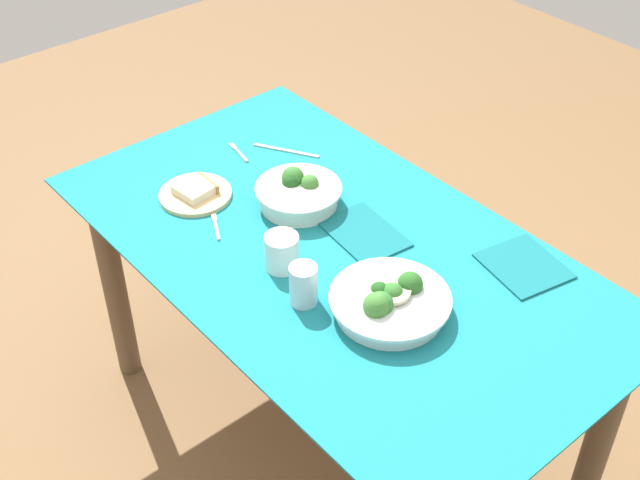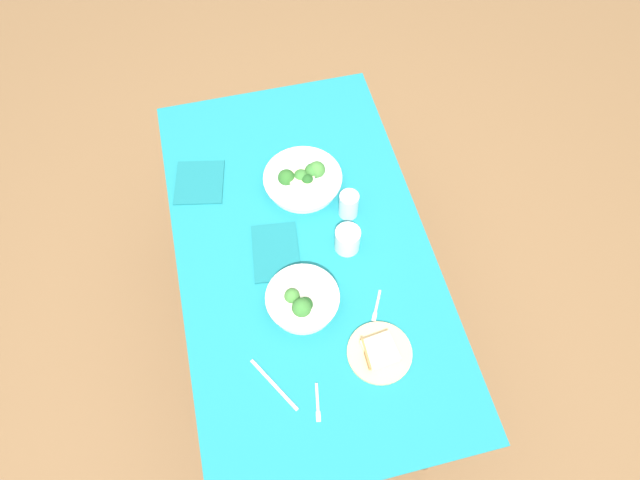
{
  "view_description": "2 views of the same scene",
  "coord_description": "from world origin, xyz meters",
  "px_view_note": "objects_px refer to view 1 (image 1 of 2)",
  "views": [
    {
      "loc": [
        -1.21,
        1.07,
        2.05
      ],
      "look_at": [
        0.01,
        0.04,
        0.78
      ],
      "focal_mm": 47.16,
      "sensor_mm": 36.0,
      "label": 1
    },
    {
      "loc": [
        0.89,
        -0.16,
        2.34
      ],
      "look_at": [
        0.0,
        0.06,
        0.78
      ],
      "focal_mm": 31.06,
      "sensor_mm": 36.0,
      "label": 2
    }
  ],
  "objects_px": {
    "fork_by_far_bowl": "(216,226)",
    "table_knife_left": "(286,150)",
    "water_glass_side": "(282,252)",
    "broccoli_bowl_near": "(298,193)",
    "napkin_folded_upper": "(524,266)",
    "water_glass_center": "(303,285)",
    "fork_by_near_bowl": "(238,152)",
    "broccoli_bowl_far": "(390,302)",
    "bread_side_plate": "(196,193)",
    "napkin_folded_lower": "(364,233)"
  },
  "relations": [
    {
      "from": "bread_side_plate",
      "to": "fork_by_near_bowl",
      "type": "relative_size",
      "value": 1.78
    },
    {
      "from": "broccoli_bowl_far",
      "to": "fork_by_far_bowl",
      "type": "height_order",
      "value": "broccoli_bowl_far"
    },
    {
      "from": "broccoli_bowl_far",
      "to": "water_glass_center",
      "type": "distance_m",
      "value": 0.2
    },
    {
      "from": "napkin_folded_upper",
      "to": "fork_by_far_bowl",
      "type": "bearing_deg",
      "value": 37.89
    },
    {
      "from": "fork_by_far_bowl",
      "to": "napkin_folded_upper",
      "type": "height_order",
      "value": "napkin_folded_upper"
    },
    {
      "from": "bread_side_plate",
      "to": "napkin_folded_upper",
      "type": "distance_m",
      "value": 0.87
    },
    {
      "from": "water_glass_center",
      "to": "water_glass_side",
      "type": "height_order",
      "value": "water_glass_center"
    },
    {
      "from": "broccoli_bowl_near",
      "to": "water_glass_side",
      "type": "relative_size",
      "value": 2.53
    },
    {
      "from": "table_knife_left",
      "to": "fork_by_near_bowl",
      "type": "bearing_deg",
      "value": -157.81
    },
    {
      "from": "fork_by_near_bowl",
      "to": "napkin_folded_lower",
      "type": "distance_m",
      "value": 0.52
    },
    {
      "from": "water_glass_side",
      "to": "fork_by_far_bowl",
      "type": "bearing_deg",
      "value": 7.93
    },
    {
      "from": "table_knife_left",
      "to": "napkin_folded_lower",
      "type": "height_order",
      "value": "napkin_folded_lower"
    },
    {
      "from": "water_glass_side",
      "to": "napkin_folded_upper",
      "type": "distance_m",
      "value": 0.58
    },
    {
      "from": "broccoli_bowl_near",
      "to": "fork_by_near_bowl",
      "type": "distance_m",
      "value": 0.31
    },
    {
      "from": "broccoli_bowl_far",
      "to": "napkin_folded_lower",
      "type": "bearing_deg",
      "value": -31.2
    },
    {
      "from": "fork_by_near_bowl",
      "to": "broccoli_bowl_far",
      "type": "bearing_deg",
      "value": -179.68
    },
    {
      "from": "bread_side_plate",
      "to": "fork_by_far_bowl",
      "type": "bearing_deg",
      "value": 166.31
    },
    {
      "from": "broccoli_bowl_far",
      "to": "napkin_folded_upper",
      "type": "bearing_deg",
      "value": -104.87
    },
    {
      "from": "bread_side_plate",
      "to": "water_glass_side",
      "type": "height_order",
      "value": "water_glass_side"
    },
    {
      "from": "broccoli_bowl_far",
      "to": "bread_side_plate",
      "type": "distance_m",
      "value": 0.66
    },
    {
      "from": "fork_by_far_bowl",
      "to": "napkin_folded_upper",
      "type": "distance_m",
      "value": 0.77
    },
    {
      "from": "fork_by_far_bowl",
      "to": "bread_side_plate",
      "type": "bearing_deg",
      "value": 13.96
    },
    {
      "from": "broccoli_bowl_near",
      "to": "napkin_folded_lower",
      "type": "height_order",
      "value": "broccoli_bowl_near"
    },
    {
      "from": "table_knife_left",
      "to": "napkin_folded_lower",
      "type": "relative_size",
      "value": 0.93
    },
    {
      "from": "water_glass_center",
      "to": "fork_by_far_bowl",
      "type": "height_order",
      "value": "water_glass_center"
    },
    {
      "from": "fork_by_far_bowl",
      "to": "napkin_folded_lower",
      "type": "distance_m",
      "value": 0.38
    },
    {
      "from": "broccoli_bowl_far",
      "to": "water_glass_side",
      "type": "height_order",
      "value": "water_glass_side"
    },
    {
      "from": "bread_side_plate",
      "to": "napkin_folded_lower",
      "type": "relative_size",
      "value": 0.9
    },
    {
      "from": "table_knife_left",
      "to": "water_glass_center",
      "type": "bearing_deg",
      "value": -65.07
    },
    {
      "from": "fork_by_far_bowl",
      "to": "napkin_folded_lower",
      "type": "xyz_separation_m",
      "value": [
        -0.27,
        -0.27,
        0.0
      ]
    },
    {
      "from": "water_glass_side",
      "to": "fork_by_near_bowl",
      "type": "xyz_separation_m",
      "value": [
        0.48,
        -0.22,
        -0.04
      ]
    },
    {
      "from": "broccoli_bowl_near",
      "to": "water_glass_center",
      "type": "height_order",
      "value": "water_glass_center"
    },
    {
      "from": "water_glass_center",
      "to": "napkin_folded_upper",
      "type": "height_order",
      "value": "water_glass_center"
    },
    {
      "from": "broccoli_bowl_near",
      "to": "water_glass_center",
      "type": "distance_m",
      "value": 0.38
    },
    {
      "from": "napkin_folded_upper",
      "to": "napkin_folded_lower",
      "type": "relative_size",
      "value": 0.87
    },
    {
      "from": "fork_by_far_bowl",
      "to": "fork_by_near_bowl",
      "type": "distance_m",
      "value": 0.35
    },
    {
      "from": "bread_side_plate",
      "to": "water_glass_center",
      "type": "xyz_separation_m",
      "value": [
        -0.51,
        0.04,
        0.04
      ]
    },
    {
      "from": "water_glass_side",
      "to": "fork_by_near_bowl",
      "type": "distance_m",
      "value": 0.53
    },
    {
      "from": "fork_by_far_bowl",
      "to": "table_knife_left",
      "type": "distance_m",
      "value": 0.39
    },
    {
      "from": "napkin_folded_lower",
      "to": "napkin_folded_upper",
      "type": "bearing_deg",
      "value": -148.66
    },
    {
      "from": "broccoli_bowl_near",
      "to": "napkin_folded_upper",
      "type": "xyz_separation_m",
      "value": [
        -0.55,
        -0.25,
        -0.03
      ]
    },
    {
      "from": "bread_side_plate",
      "to": "water_glass_center",
      "type": "bearing_deg",
      "value": 175.34
    },
    {
      "from": "water_glass_center",
      "to": "fork_by_near_bowl",
      "type": "relative_size",
      "value": 0.92
    },
    {
      "from": "water_glass_side",
      "to": "table_knife_left",
      "type": "relative_size",
      "value": 0.45
    },
    {
      "from": "water_glass_side",
      "to": "broccoli_bowl_near",
      "type": "bearing_deg",
      "value": -47.78
    },
    {
      "from": "water_glass_side",
      "to": "table_knife_left",
      "type": "bearing_deg",
      "value": -39.43
    },
    {
      "from": "broccoli_bowl_far",
      "to": "water_glass_side",
      "type": "relative_size",
      "value": 3.07
    },
    {
      "from": "water_glass_center",
      "to": "fork_by_far_bowl",
      "type": "distance_m",
      "value": 0.36
    },
    {
      "from": "bread_side_plate",
      "to": "fork_by_far_bowl",
      "type": "xyz_separation_m",
      "value": [
        -0.14,
        0.04,
        -0.01
      ]
    },
    {
      "from": "napkin_folded_lower",
      "to": "fork_by_far_bowl",
      "type": "bearing_deg",
      "value": 44.84
    }
  ]
}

